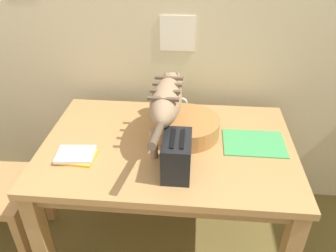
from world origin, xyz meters
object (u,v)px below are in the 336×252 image
(magazine, at_px, (254,143))
(book_stack, at_px, (76,155))
(dining_table, at_px, (168,159))
(cat, at_px, (167,100))
(coffee_mug, at_px, (172,103))
(saucer_bowl, at_px, (172,112))
(toaster, at_px, (177,156))
(wicker_basket, at_px, (186,127))

(magazine, relative_size, book_stack, 1.64)
(dining_table, height_order, cat, cat)
(coffee_mug, xyz_separation_m, book_stack, (-0.41, -0.43, -0.06))
(coffee_mug, bearing_deg, saucer_bowl, -180.00)
(book_stack, distance_m, toaster, 0.47)
(dining_table, height_order, book_stack, book_stack)
(book_stack, bearing_deg, wicker_basket, 25.81)
(toaster, bearing_deg, magazine, 33.71)
(toaster, bearing_deg, cat, 104.03)
(dining_table, height_order, toaster, toaster)
(book_stack, height_order, wicker_basket, wicker_basket)
(saucer_bowl, bearing_deg, wicker_basket, -64.76)
(cat, relative_size, saucer_bowl, 3.62)
(wicker_basket, distance_m, toaster, 0.30)
(wicker_basket, xyz_separation_m, toaster, (-0.03, -0.29, 0.04))
(saucer_bowl, height_order, magazine, saucer_bowl)
(magazine, bearing_deg, cat, 177.21)
(dining_table, xyz_separation_m, magazine, (0.42, 0.03, 0.10))
(dining_table, xyz_separation_m, wicker_basket, (0.08, 0.09, 0.14))
(cat, relative_size, coffee_mug, 5.53)
(coffee_mug, relative_size, wicker_basket, 0.40)
(coffee_mug, height_order, wicker_basket, coffee_mug)
(saucer_bowl, xyz_separation_m, book_stack, (-0.41, -0.43, -0.00))
(saucer_bowl, height_order, wicker_basket, wicker_basket)
(dining_table, bearing_deg, coffee_mug, 90.34)
(dining_table, relative_size, saucer_bowl, 6.05)
(magazine, xyz_separation_m, toaster, (-0.36, -0.24, 0.08))
(wicker_basket, bearing_deg, magazine, -8.82)
(saucer_bowl, bearing_deg, magazine, -29.62)
(dining_table, height_order, wicker_basket, wicker_basket)
(cat, relative_size, magazine, 2.47)
(coffee_mug, relative_size, book_stack, 0.73)
(toaster, bearing_deg, dining_table, 104.93)
(cat, bearing_deg, coffee_mug, 89.16)
(magazine, relative_size, wicker_basket, 0.89)
(dining_table, bearing_deg, book_stack, -159.60)
(dining_table, relative_size, magazine, 4.12)
(dining_table, relative_size, wicker_basket, 3.67)
(magazine, bearing_deg, saucer_bowl, 150.35)
(dining_table, height_order, coffee_mug, coffee_mug)
(coffee_mug, bearing_deg, dining_table, -89.66)
(wicker_basket, relative_size, toaster, 1.66)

